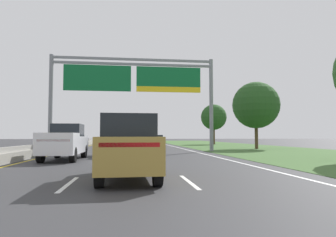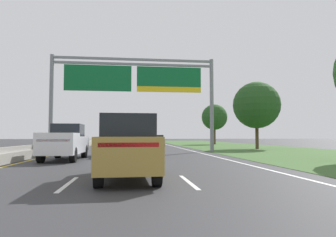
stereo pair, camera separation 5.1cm
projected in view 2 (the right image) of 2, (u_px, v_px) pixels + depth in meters
ground_plane at (130, 149)px, 33.72m from camera, size 220.00×220.00×0.00m
lane_striping at (130, 149)px, 33.26m from camera, size 11.96×106.00×0.01m
grass_verge_right at (251, 148)px, 35.40m from camera, size 14.00×110.00×0.02m
median_barrier_concrete at (69, 146)px, 32.94m from camera, size 0.60×110.00×0.85m
overhead_sign_gantry at (134, 84)px, 28.11m from camera, size 15.06×0.42×8.76m
pickup_truck_white at (65, 142)px, 18.46m from camera, size 2.07×5.42×2.20m
car_black_centre_lane_sedan at (129, 142)px, 32.08m from camera, size 1.94×4.45×1.57m
car_gold_centre_lane_suv at (127, 146)px, 10.25m from camera, size 2.01×4.75×2.11m
car_silver_right_lane_sedan at (157, 140)px, 41.77m from camera, size 1.84×4.41×1.57m
car_darkgreen_centre_lane_sedan at (131, 140)px, 43.44m from camera, size 1.91×4.44×1.57m
car_navy_centre_lane_suv at (128, 141)px, 22.24m from camera, size 2.00×4.74×2.11m
roadside_tree_mid at (256, 105)px, 33.81m from camera, size 5.17×5.17×7.44m
roadside_tree_far at (214, 117)px, 51.58m from camera, size 4.32×4.32×6.78m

